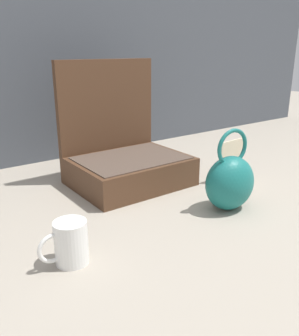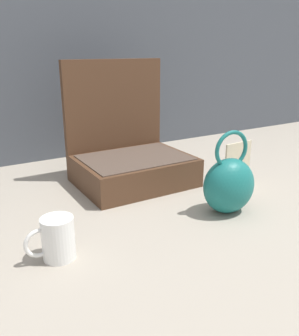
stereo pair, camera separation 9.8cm
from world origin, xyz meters
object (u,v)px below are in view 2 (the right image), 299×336
Objects in this scene: info_card_left at (238,163)px; open_suitcase at (129,156)px; coffee_mug at (57,238)px; teal_pouch_handbag at (229,184)px.

open_suitcase is at bearing 142.96° from info_card_left.
coffee_mug is 0.69m from info_card_left.
coffee_mug is at bearing 178.59° from teal_pouch_handbag.
info_card_left is at bearing 40.47° from teal_pouch_handbag.
coffee_mug is 0.77× the size of info_card_left.
open_suitcase is at bearing 108.37° from teal_pouch_handbag.
teal_pouch_handbag is 0.25m from info_card_left.
coffee_mug is at bearing -171.26° from info_card_left.
open_suitcase is 0.37m from info_card_left.
teal_pouch_handbag is 0.48m from coffee_mug.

